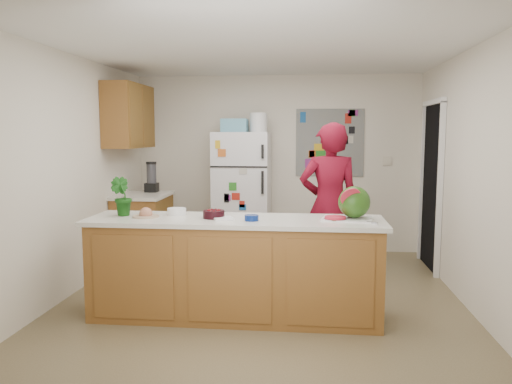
# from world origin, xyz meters

# --- Properties ---
(floor) EXTENTS (4.00, 4.50, 0.02)m
(floor) POSITION_xyz_m (0.00, 0.00, -0.01)
(floor) COLOR brown
(floor) RESTS_ON ground
(wall_back) EXTENTS (4.00, 0.02, 2.50)m
(wall_back) POSITION_xyz_m (0.00, 2.26, 1.25)
(wall_back) COLOR beige
(wall_back) RESTS_ON ground
(wall_left) EXTENTS (0.02, 4.50, 2.50)m
(wall_left) POSITION_xyz_m (-2.01, 0.00, 1.25)
(wall_left) COLOR beige
(wall_left) RESTS_ON ground
(wall_right) EXTENTS (0.02, 4.50, 2.50)m
(wall_right) POSITION_xyz_m (2.01, 0.00, 1.25)
(wall_right) COLOR beige
(wall_right) RESTS_ON ground
(ceiling) EXTENTS (4.00, 4.50, 0.02)m
(ceiling) POSITION_xyz_m (0.00, 0.00, 2.51)
(ceiling) COLOR white
(ceiling) RESTS_ON wall_back
(doorway) EXTENTS (0.03, 0.85, 2.04)m
(doorway) POSITION_xyz_m (1.99, 1.45, 1.02)
(doorway) COLOR black
(doorway) RESTS_ON ground
(peninsula_base) EXTENTS (2.60, 0.62, 0.88)m
(peninsula_base) POSITION_xyz_m (-0.20, -0.50, 0.44)
(peninsula_base) COLOR brown
(peninsula_base) RESTS_ON floor
(peninsula_top) EXTENTS (2.68, 0.70, 0.04)m
(peninsula_top) POSITION_xyz_m (-0.20, -0.50, 0.90)
(peninsula_top) COLOR silver
(peninsula_top) RESTS_ON peninsula_base
(side_counter_base) EXTENTS (0.60, 0.80, 0.86)m
(side_counter_base) POSITION_xyz_m (-1.69, 1.35, 0.43)
(side_counter_base) COLOR brown
(side_counter_base) RESTS_ON floor
(side_counter_top) EXTENTS (0.64, 0.84, 0.04)m
(side_counter_top) POSITION_xyz_m (-1.69, 1.35, 0.88)
(side_counter_top) COLOR silver
(side_counter_top) RESTS_ON side_counter_base
(upper_cabinets) EXTENTS (0.35, 1.00, 0.80)m
(upper_cabinets) POSITION_xyz_m (-1.82, 1.30, 1.90)
(upper_cabinets) COLOR brown
(upper_cabinets) RESTS_ON wall_left
(refrigerator) EXTENTS (0.75, 0.70, 1.70)m
(refrigerator) POSITION_xyz_m (-0.45, 1.88, 0.85)
(refrigerator) COLOR silver
(refrigerator) RESTS_ON floor
(fridge_top_bin) EXTENTS (0.35, 0.28, 0.18)m
(fridge_top_bin) POSITION_xyz_m (-0.55, 1.88, 1.79)
(fridge_top_bin) COLOR #5999B2
(fridge_top_bin) RESTS_ON refrigerator
(photo_collage) EXTENTS (0.95, 0.01, 0.95)m
(photo_collage) POSITION_xyz_m (0.75, 2.24, 1.55)
(photo_collage) COLOR slate
(photo_collage) RESTS_ON wall_back
(person) EXTENTS (0.71, 0.52, 1.80)m
(person) POSITION_xyz_m (0.69, 0.55, 0.90)
(person) COLOR maroon
(person) RESTS_ON floor
(blender_appliance) EXTENTS (0.13, 0.13, 0.38)m
(blender_appliance) POSITION_xyz_m (-1.64, 1.59, 1.09)
(blender_appliance) COLOR black
(blender_appliance) RESTS_ON side_counter_top
(cutting_board) EXTENTS (0.49, 0.40, 0.01)m
(cutting_board) POSITION_xyz_m (0.81, -0.45, 0.93)
(cutting_board) COLOR white
(cutting_board) RESTS_ON peninsula_top
(watermelon) EXTENTS (0.28, 0.28, 0.28)m
(watermelon) POSITION_xyz_m (0.87, -0.43, 1.07)
(watermelon) COLOR #215E10
(watermelon) RESTS_ON cutting_board
(watermelon_slice) EXTENTS (0.19, 0.19, 0.02)m
(watermelon_slice) POSITION_xyz_m (0.70, -0.50, 0.94)
(watermelon_slice) COLOR #C13A2C
(watermelon_slice) RESTS_ON cutting_board
(cherry_bowl) EXTENTS (0.26, 0.26, 0.07)m
(cherry_bowl) POSITION_xyz_m (-0.39, -0.50, 0.96)
(cherry_bowl) COLOR black
(cherry_bowl) RESTS_ON peninsula_top
(white_bowl) EXTENTS (0.20, 0.20, 0.06)m
(white_bowl) POSITION_xyz_m (-0.78, -0.34, 0.95)
(white_bowl) COLOR white
(white_bowl) RESTS_ON peninsula_top
(cobalt_bowl) EXTENTS (0.15, 0.15, 0.05)m
(cobalt_bowl) POSITION_xyz_m (-0.04, -0.60, 0.95)
(cobalt_bowl) COLOR navy
(cobalt_bowl) RESTS_ON peninsula_top
(plate) EXTENTS (0.31, 0.31, 0.02)m
(plate) POSITION_xyz_m (-1.02, -0.51, 0.93)
(plate) COLOR beige
(plate) RESTS_ON peninsula_top
(paper_towel) EXTENTS (0.21, 0.20, 0.02)m
(paper_towel) POSITION_xyz_m (-0.29, -0.57, 0.93)
(paper_towel) COLOR silver
(paper_towel) RESTS_ON peninsula_top
(keys) EXTENTS (0.10, 0.07, 0.01)m
(keys) POSITION_xyz_m (1.00, -0.62, 0.93)
(keys) COLOR gray
(keys) RESTS_ON peninsula_top
(potted_plant) EXTENTS (0.22, 0.19, 0.36)m
(potted_plant) POSITION_xyz_m (-1.27, -0.45, 1.10)
(potted_plant) COLOR #134811
(potted_plant) RESTS_ON peninsula_top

